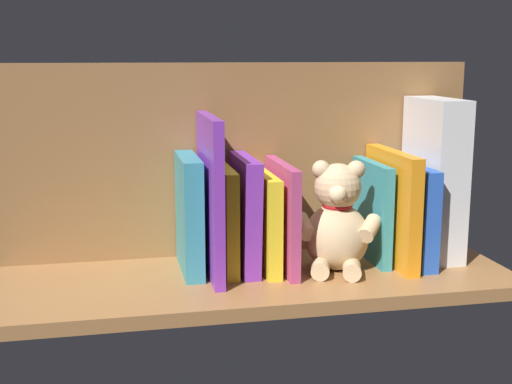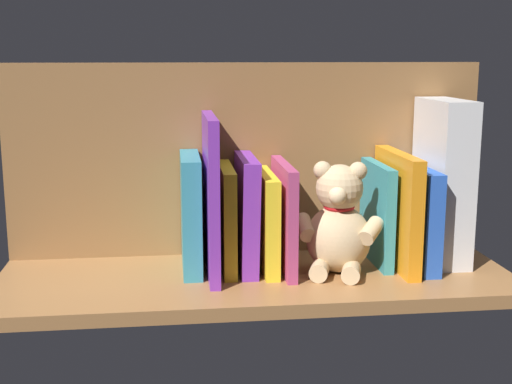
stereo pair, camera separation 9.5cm
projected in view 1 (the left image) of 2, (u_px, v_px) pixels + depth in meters
The scene contains 13 objects.
ground_plane at pixel (256, 280), 116.39cm from camera, with size 85.35×31.00×2.20cm, color #9E6B3D.
shelf_back_panel at pixel (241, 160), 125.49cm from camera, with size 85.35×1.50×34.59cm, color olive.
dictionary_thick_white at pixel (434, 178), 124.08cm from camera, with size 5.81×15.81×28.45cm, color silver.
book_0 at pixel (409, 212), 122.70cm from camera, with size 3.02×18.99×17.18cm, color blue.
book_1 at pixel (392, 207), 121.17cm from camera, with size 2.33×20.17×19.70cm, color orange.
book_2 at pixel (371, 211), 122.84cm from camera, with size 1.75×15.92×17.54cm, color teal.
teddy_bear at pixel (337, 222), 116.55cm from camera, with size 14.49×14.23×18.81cm.
book_3 at pixel (282, 216), 117.97cm from camera, with size 1.69×18.88×18.16cm, color #B23F72.
book_4 at pixel (264, 220), 118.34cm from camera, with size 2.36×17.26×16.39cm, color yellow.
book_5 at pixel (244, 213), 117.75cm from camera, with size 2.81×16.49×19.13cm, color purple.
book_6 at pixel (225, 218), 117.28cm from camera, with size 2.13×16.38×17.59cm, color yellow.
book_7 at pixel (210, 196), 114.00cm from camera, with size 1.71×20.26×26.37cm, color purple.
book_8 at pixel (189, 214), 116.13cm from camera, with size 3.14×15.84×19.55cm, color teal.
Camera 1 is at (22.96, 108.83, 36.21)cm, focal length 48.72 mm.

